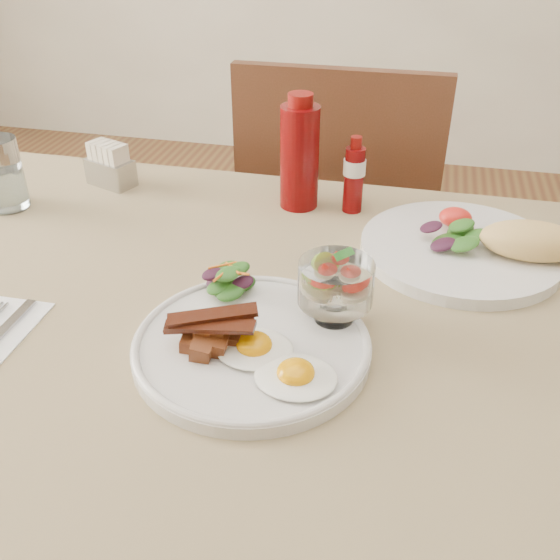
{
  "coord_description": "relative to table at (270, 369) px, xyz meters",
  "views": [
    {
      "loc": [
        0.16,
        -0.63,
        1.22
      ],
      "look_at": [
        0.02,
        -0.01,
        0.82
      ],
      "focal_mm": 40.0,
      "sensor_mm": 36.0,
      "label": 1
    }
  ],
  "objects": [
    {
      "name": "sugar_caddy",
      "position": [
        -0.38,
        0.33,
        0.12
      ],
      "size": [
        0.1,
        0.07,
        0.08
      ],
      "rotation": [
        0.0,
        0.0,
        -0.36
      ],
      "color": "#A8A8AD",
      "rests_on": "table"
    },
    {
      "name": "bacon_potato_pile",
      "position": [
        -0.05,
        -0.1,
        0.13
      ],
      "size": [
        0.11,
        0.07,
        0.04
      ],
      "rotation": [
        0.0,
        0.0,
        -0.24
      ],
      "color": "brown",
      "rests_on": "main_plate"
    },
    {
      "name": "chair_far",
      "position": [
        0.0,
        0.66,
        -0.14
      ],
      "size": [
        0.42,
        0.42,
        0.93
      ],
      "color": "#522B19",
      "rests_on": "ground"
    },
    {
      "name": "fried_eggs",
      "position": [
        0.03,
        -0.11,
        0.11
      ],
      "size": [
        0.15,
        0.12,
        0.02
      ],
      "rotation": [
        0.0,
        0.0,
        0.07
      ],
      "color": "white",
      "rests_on": "main_plate"
    },
    {
      "name": "side_salad",
      "position": [
        -0.06,
        0.02,
        0.12
      ],
      "size": [
        0.07,
        0.07,
        0.04
      ],
      "rotation": [
        0.0,
        0.0,
        0.15
      ],
      "color": "#1B4A13",
      "rests_on": "main_plate"
    },
    {
      "name": "hot_sauce_bottle",
      "position": [
        0.06,
        0.33,
        0.15
      ],
      "size": [
        0.04,
        0.04,
        0.13
      ],
      "rotation": [
        0.0,
        0.0,
        0.25
      ],
      "color": "#5B0506",
      "rests_on": "table"
    },
    {
      "name": "second_plate",
      "position": [
        0.26,
        0.21,
        0.11
      ],
      "size": [
        0.32,
        0.29,
        0.07
      ],
      "rotation": [
        0.0,
        0.0,
        0.28
      ],
      "color": "silver",
      "rests_on": "table"
    },
    {
      "name": "ketchup_bottle",
      "position": [
        -0.03,
        0.33,
        0.18
      ],
      "size": [
        0.08,
        0.08,
        0.19
      ],
      "rotation": [
        0.0,
        0.0,
        -0.41
      ],
      "color": "#5B0506",
      "rests_on": "table"
    },
    {
      "name": "table",
      "position": [
        0.0,
        0.0,
        0.0
      ],
      "size": [
        1.33,
        0.88,
        0.75
      ],
      "color": "#522B19",
      "rests_on": "ground"
    },
    {
      "name": "main_plate",
      "position": [
        -0.0,
        -0.07,
        0.1
      ],
      "size": [
        0.28,
        0.28,
        0.02
      ],
      "primitive_type": "cylinder",
      "color": "silver",
      "rests_on": "table"
    },
    {
      "name": "fruit_cup",
      "position": [
        0.08,
        -0.01,
        0.16
      ],
      "size": [
        0.09,
        0.09,
        0.09
      ],
      "rotation": [
        0.0,
        0.0,
        0.38
      ],
      "color": "white",
      "rests_on": "main_plate"
    },
    {
      "name": "water_glass",
      "position": [
        -0.51,
        0.21,
        0.14
      ],
      "size": [
        0.07,
        0.07,
        0.12
      ],
      "color": "white",
      "rests_on": "table"
    }
  ]
}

